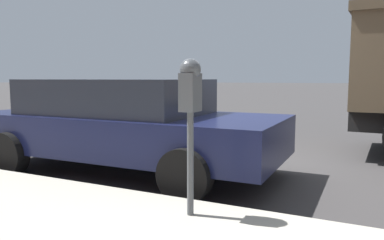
{
  "coord_description": "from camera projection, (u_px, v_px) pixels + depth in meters",
  "views": [
    {
      "loc": [
        -5.58,
        -2.08,
        1.42
      ],
      "look_at": [
        -2.27,
        -0.48,
        1.01
      ],
      "focal_mm": 35.0,
      "sensor_mm": 36.0,
      "label": 1
    }
  ],
  "objects": [
    {
      "name": "car_navy",
      "position": [
        125.0,
        122.0,
        5.68
      ],
      "size": [
        2.16,
        4.65,
        1.4
      ],
      "rotation": [
        0.0,
        0.0,
        3.15
      ],
      "color": "#14193D",
      "rests_on": "ground_plane"
    },
    {
      "name": "ground_plane",
      "position": [
        226.0,
        166.0,
        6.05
      ],
      "size": [
        220.0,
        220.0,
        0.0
      ],
      "primitive_type": "plane",
      "color": "#3D3A3A"
    },
    {
      "name": "parking_meter",
      "position": [
        190.0,
        97.0,
        3.32
      ],
      "size": [
        0.21,
        0.19,
        1.42
      ],
      "color": "#4C5156",
      "rests_on": "sidewalk"
    }
  ]
}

